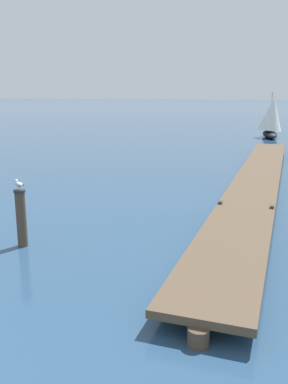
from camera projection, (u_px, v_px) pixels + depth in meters
floating_dock at (257, 179)px, 17.57m from camera, size 3.90×24.05×0.53m
mooring_piling at (21, 217)px, 10.85m from camera, size 0.30×0.30×1.52m
perched_seagull at (19, 184)px, 10.64m from camera, size 0.35×0.26×0.27m
distant_sailboat at (271, 118)px, 35.86m from camera, size 2.55×4.24×3.85m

